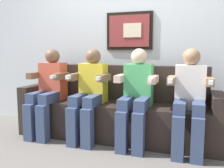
% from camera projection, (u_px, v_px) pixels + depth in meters
% --- Properties ---
extents(ground_plane, '(6.32, 6.32, 0.00)m').
position_uv_depth(ground_plane, '(108.00, 146.00, 2.81)').
color(ground_plane, '#66605B').
extents(back_wall_assembly, '(4.86, 0.10, 2.60)m').
position_uv_depth(back_wall_assembly, '(126.00, 35.00, 3.36)').
color(back_wall_assembly, silver).
rests_on(back_wall_assembly, ground_plane).
extents(couch, '(2.46, 0.58, 0.90)m').
position_uv_depth(couch, '(117.00, 113.00, 3.08)').
color(couch, '#2D231E').
rests_on(couch, ground_plane).
extents(person_leftmost, '(0.46, 0.56, 1.11)m').
position_uv_depth(person_leftmost, '(48.00, 88.00, 3.16)').
color(person_leftmost, '#D8593F').
rests_on(person_leftmost, ground_plane).
extents(person_left_center, '(0.46, 0.56, 1.11)m').
position_uv_depth(person_left_center, '(90.00, 91.00, 2.97)').
color(person_left_center, yellow).
rests_on(person_left_center, ground_plane).
extents(person_right_center, '(0.46, 0.56, 1.11)m').
position_uv_depth(person_right_center, '(136.00, 93.00, 2.79)').
color(person_right_center, '#4CB266').
rests_on(person_right_center, ground_plane).
extents(person_rightmost, '(0.46, 0.56, 1.11)m').
position_uv_depth(person_rightmost, '(190.00, 96.00, 2.61)').
color(person_rightmost, white).
rests_on(person_rightmost, ground_plane).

